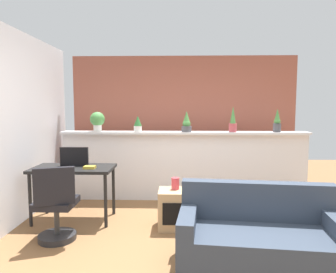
% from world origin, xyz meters
% --- Properties ---
extents(ground_plane, '(12.00, 12.00, 0.00)m').
position_xyz_m(ground_plane, '(0.00, 0.00, 0.00)').
color(ground_plane, brown).
extents(divider_wall, '(4.09, 0.16, 1.12)m').
position_xyz_m(divider_wall, '(0.00, 2.00, 0.56)').
color(divider_wall, silver).
rests_on(divider_wall, ground).
extents(plant_shelf, '(4.09, 0.28, 0.04)m').
position_xyz_m(plant_shelf, '(0.00, 1.96, 1.14)').
color(plant_shelf, silver).
rests_on(plant_shelf, divider_wall).
extents(brick_wall_behind, '(4.09, 0.10, 2.50)m').
position_xyz_m(brick_wall_behind, '(0.00, 2.60, 1.25)').
color(brick_wall_behind, '#9E5442').
rests_on(brick_wall_behind, ground).
extents(potted_plant_0, '(0.24, 0.24, 0.33)m').
position_xyz_m(potted_plant_0, '(-1.46, 1.98, 1.35)').
color(potted_plant_0, silver).
rests_on(potted_plant_0, plant_shelf).
extents(potted_plant_1, '(0.13, 0.13, 0.27)m').
position_xyz_m(potted_plant_1, '(-0.77, 1.93, 1.30)').
color(potted_plant_1, silver).
rests_on(potted_plant_1, plant_shelf).
extents(potted_plant_2, '(0.16, 0.16, 0.34)m').
position_xyz_m(potted_plant_2, '(0.04, 1.92, 1.30)').
color(potted_plant_2, '#4C4C51').
rests_on(potted_plant_2, plant_shelf).
extents(potted_plant_3, '(0.13, 0.13, 0.42)m').
position_xyz_m(potted_plant_3, '(0.79, 1.93, 1.35)').
color(potted_plant_3, '#B7474C').
rests_on(potted_plant_3, plant_shelf).
extents(potted_plant_4, '(0.13, 0.13, 0.38)m').
position_xyz_m(potted_plant_4, '(1.52, 1.94, 1.33)').
color(potted_plant_4, '#4C4C51').
rests_on(potted_plant_4, plant_shelf).
extents(desk, '(1.10, 0.60, 0.75)m').
position_xyz_m(desk, '(-1.55, 0.99, 0.67)').
color(desk, black).
rests_on(desk, ground).
extents(tv_monitor, '(0.39, 0.04, 0.27)m').
position_xyz_m(tv_monitor, '(-1.56, 1.07, 0.88)').
color(tv_monitor, black).
rests_on(tv_monitor, desk).
extents(office_chair, '(0.50, 0.50, 0.91)m').
position_xyz_m(office_chair, '(-1.53, 0.29, 0.39)').
color(office_chair, '#262628').
rests_on(office_chair, ground).
extents(side_cube_shelf, '(0.40, 0.41, 0.50)m').
position_xyz_m(side_cube_shelf, '(-0.16, 0.75, 0.25)').
color(side_cube_shelf, tan).
rests_on(side_cube_shelf, ground).
extents(vase_on_shelf, '(0.10, 0.10, 0.15)m').
position_xyz_m(vase_on_shelf, '(-0.14, 0.80, 0.58)').
color(vase_on_shelf, '#CC3D47').
rests_on(vase_on_shelf, side_cube_shelf).
extents(book_on_desk, '(0.15, 0.12, 0.04)m').
position_xyz_m(book_on_desk, '(-1.30, 0.89, 0.77)').
color(book_on_desk, gold).
rests_on(book_on_desk, desk).
extents(couch, '(1.63, 0.92, 0.80)m').
position_xyz_m(couch, '(0.69, -0.24, 0.28)').
color(couch, '#333D4C').
rests_on(couch, ground).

